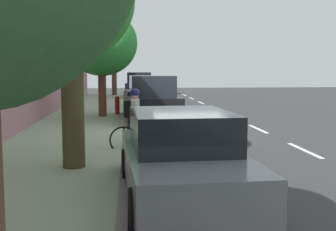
# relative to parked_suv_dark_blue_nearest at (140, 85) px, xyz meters

# --- Properties ---
(ground) EXTENTS (72.01, 72.01, 0.00)m
(ground) POSITION_rel_parked_suv_dark_blue_nearest_xyz_m (-1.31, 16.70, -1.03)
(ground) COLOR #343434
(sidewalk) EXTENTS (3.40, 45.01, 0.15)m
(sidewalk) POSITION_rel_parked_suv_dark_blue_nearest_xyz_m (2.70, 16.70, -0.95)
(sidewalk) COLOR #94AB87
(sidewalk) RESTS_ON ground
(curb_edge) EXTENTS (0.16, 45.01, 0.15)m
(curb_edge) POSITION_rel_parked_suv_dark_blue_nearest_xyz_m (0.92, 16.70, -0.95)
(curb_edge) COLOR gray
(curb_edge) RESTS_ON ground
(lane_stripe_centre) EXTENTS (0.14, 44.20, 0.01)m
(lane_stripe_centre) POSITION_rel_parked_suv_dark_blue_nearest_xyz_m (-3.95, 16.30, -1.02)
(lane_stripe_centre) COLOR white
(lane_stripe_centre) RESTS_ON ground
(lane_stripe_bike_edge) EXTENTS (0.12, 45.01, 0.01)m
(lane_stripe_bike_edge) POSITION_rel_parked_suv_dark_blue_nearest_xyz_m (-0.55, 16.70, -1.02)
(lane_stripe_bike_edge) COLOR white
(lane_stripe_bike_edge) RESTS_ON ground
(building_facade) EXTENTS (0.50, 45.01, 6.57)m
(building_facade) POSITION_rel_parked_suv_dark_blue_nearest_xyz_m (4.65, 16.70, 2.26)
(building_facade) COLOR #B87988
(building_facade) RESTS_ON ground
(parked_suv_dark_blue_nearest) EXTENTS (2.18, 4.81, 1.99)m
(parked_suv_dark_blue_nearest) POSITION_rel_parked_suv_dark_blue_nearest_xyz_m (0.00, 0.00, 0.00)
(parked_suv_dark_blue_nearest) COLOR navy
(parked_suv_dark_blue_nearest) RESTS_ON ground
(parked_sedan_white_second) EXTENTS (1.96, 4.46, 1.52)m
(parked_sedan_white_second) POSITION_rel_parked_suv_dark_blue_nearest_xyz_m (-0.10, 7.31, -0.27)
(parked_sedan_white_second) COLOR white
(parked_sedan_white_second) RESTS_ON ground
(parked_pickup_black_mid) EXTENTS (2.28, 5.41, 1.95)m
(parked_pickup_black_mid) POSITION_rel_parked_suv_dark_blue_nearest_xyz_m (-0.06, 13.90, -0.13)
(parked_pickup_black_mid) COLOR black
(parked_pickup_black_mid) RESTS_ON ground
(parked_sedan_grey_far) EXTENTS (2.01, 4.48, 1.52)m
(parked_sedan_grey_far) POSITION_rel_parked_suv_dark_blue_nearest_xyz_m (-0.03, 24.70, -0.27)
(parked_sedan_grey_far) COLOR slate
(parked_sedan_grey_far) RESTS_ON ground
(bicycle_at_curb) EXTENTS (1.76, 0.46, 0.78)m
(bicycle_at_curb) POSITION_rel_parked_suv_dark_blue_nearest_xyz_m (0.46, 20.49, -0.64)
(bicycle_at_curb) COLOR black
(bicycle_at_curb) RESTS_ON ground
(cyclist_with_backpack) EXTENTS (0.43, 0.62, 1.69)m
(cyclist_with_backpack) POSITION_rel_parked_suv_dark_blue_nearest_xyz_m (0.69, 20.05, 0.00)
(cyclist_with_backpack) COLOR #C6B284
(cyclist_with_backpack) RESTS_ON ground
(street_tree_near_cyclist) EXTENTS (3.45, 3.45, 5.70)m
(street_tree_near_cyclist) POSITION_rel_parked_suv_dark_blue_nearest_xyz_m (1.97, -2.88, 3.46)
(street_tree_near_cyclist) COLOR brown
(street_tree_near_cyclist) RESTS_ON sidewalk
(street_tree_mid_block) EXTENTS (3.10, 3.10, 4.62)m
(street_tree_mid_block) POSITION_rel_parked_suv_dark_blue_nearest_xyz_m (1.97, 12.75, 2.29)
(street_tree_mid_block) COLOR brown
(street_tree_mid_block) RESTS_ON sidewalk
(street_tree_far_end) EXTENTS (2.62, 2.62, 4.70)m
(street_tree_far_end) POSITION_rel_parked_suv_dark_blue_nearest_xyz_m (1.97, 22.58, 2.52)
(street_tree_far_end) COLOR #474021
(street_tree_far_end) RESTS_ON sidewalk
(fire_hydrant) EXTENTS (0.22, 0.22, 0.84)m
(fire_hydrant) POSITION_rel_parked_suv_dark_blue_nearest_xyz_m (1.35, 11.96, -0.45)
(fire_hydrant) COLOR red
(fire_hydrant) RESTS_ON sidewalk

